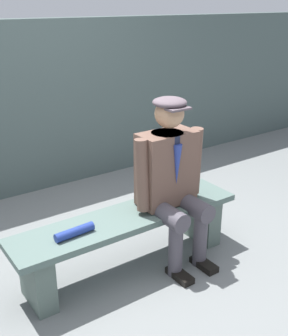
{
  "coord_description": "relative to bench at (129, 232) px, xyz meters",
  "views": [
    {
      "loc": [
        1.51,
        2.38,
        1.97
      ],
      "look_at": [
        -0.14,
        0.0,
        0.81
      ],
      "focal_mm": 44.98,
      "sensor_mm": 36.0,
      "label": 1
    }
  ],
  "objects": [
    {
      "name": "ground_plane",
      "position": [
        0.0,
        0.0,
        -0.32
      ],
      "size": [
        30.0,
        30.0,
        0.0
      ],
      "primitive_type": "plane",
      "color": "slate"
    },
    {
      "name": "bench",
      "position": [
        0.0,
        0.0,
        0.0
      ],
      "size": [
        1.84,
        0.42,
        0.46
      ],
      "color": "#4F645E",
      "rests_on": "ground"
    },
    {
      "name": "rolled_magazine",
      "position": [
        0.47,
        0.04,
        0.18
      ],
      "size": [
        0.29,
        0.08,
        0.06
      ],
      "primitive_type": "cylinder",
      "rotation": [
        0.0,
        1.57,
        0.06
      ],
      "color": "navy",
      "rests_on": "bench"
    },
    {
      "name": "seated_man",
      "position": [
        -0.35,
        0.06,
        0.41
      ],
      "size": [
        0.61,
        0.59,
        1.32
      ],
      "color": "brown",
      "rests_on": "ground"
    },
    {
      "name": "stadium_wall",
      "position": [
        0.0,
        -1.91,
        0.58
      ],
      "size": [
        12.0,
        0.24,
        1.8
      ],
      "primitive_type": "cube",
      "color": "#445351",
      "rests_on": "ground"
    }
  ]
}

